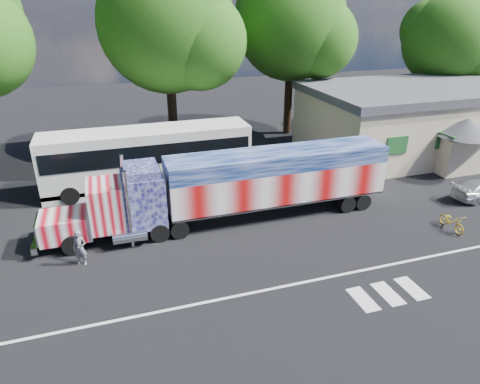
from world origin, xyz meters
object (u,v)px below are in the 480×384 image
object	(u,v)px
semi_truck	(237,185)
woman	(80,248)
bicycle	(452,222)
coach_bus	(148,157)
tree_ne_a	(294,26)
tree_far_ne	(449,41)
tree_n_mid	(169,25)

from	to	relation	value
semi_truck	woman	bearing A→B (deg)	-166.28
semi_truck	woman	distance (m)	8.57
semi_truck	bicycle	bearing A→B (deg)	-23.72
coach_bus	tree_ne_a	world-z (taller)	tree_ne_a
semi_truck	coach_bus	world-z (taller)	semi_truck
coach_bus	tree_far_ne	xyz separation A→B (m)	(28.71, 6.92, 5.86)
tree_ne_a	woman	bearing A→B (deg)	-136.59
tree_far_ne	tree_ne_a	bearing A→B (deg)	173.47
bicycle	coach_bus	bearing A→B (deg)	145.55
bicycle	tree_ne_a	xyz separation A→B (m)	(-0.80, 19.62, 8.84)
woman	bicycle	world-z (taller)	woman
coach_bus	woman	distance (m)	9.44
coach_bus	semi_truck	bearing A→B (deg)	-57.68
woman	tree_ne_a	size ratio (longest dim) A/B	0.12
tree_n_mid	semi_truck	bearing A→B (deg)	-84.15
coach_bus	tree_ne_a	distance (m)	17.82
tree_n_mid	tree_far_ne	bearing A→B (deg)	2.87
semi_truck	tree_ne_a	distance (m)	19.28
semi_truck	tree_far_ne	world-z (taller)	tree_far_ne
semi_truck	tree_far_ne	bearing A→B (deg)	28.29
semi_truck	tree_n_mid	bearing A→B (deg)	95.85
semi_truck	tree_n_mid	world-z (taller)	tree_n_mid
semi_truck	woman	size ratio (longest dim) A/B	11.01
tree_n_mid	woman	bearing A→B (deg)	-116.60
semi_truck	tree_ne_a	xyz separation A→B (m)	(9.74, 14.99, 7.22)
bicycle	tree_n_mid	xyz separation A→B (m)	(-11.76, 16.61, 9.20)
coach_bus	bicycle	bearing A→B (deg)	-37.05
semi_truck	coach_bus	size ratio (longest dim) A/B	1.45
coach_bus	woman	xyz separation A→B (m)	(-4.21, -8.37, -1.12)
woman	tree_far_ne	size ratio (longest dim) A/B	0.14
coach_bus	woman	world-z (taller)	coach_bus
semi_truck	bicycle	distance (m)	11.62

